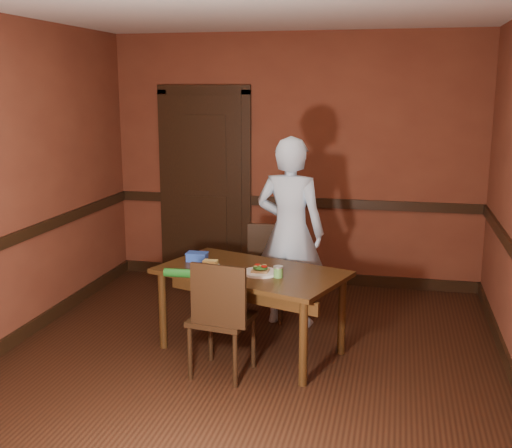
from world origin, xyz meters
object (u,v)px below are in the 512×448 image
at_px(chair_far, 262,273).
at_px(sandwich_plate, 260,271).
at_px(sauce_jar, 278,272).
at_px(chair_near, 222,316).
at_px(dining_table, 251,311).
at_px(cheese_saucer, 210,264).
at_px(food_tub, 197,257).
at_px(person, 290,232).

distance_m(chair_far, sandwich_plate, 0.91).
bearing_deg(sauce_jar, chair_far, 109.46).
xyz_separation_m(chair_near, sauce_jar, (0.37, 0.32, 0.28)).
bearing_deg(dining_table, cheese_saucer, -168.66).
relative_size(chair_far, sandwich_plate, 3.09).
xyz_separation_m(dining_table, cheese_saucer, (-0.35, 0.05, 0.36)).
distance_m(sandwich_plate, sauce_jar, 0.17).
bearing_deg(dining_table, sandwich_plate, -22.18).
bearing_deg(dining_table, food_tub, -179.35).
bearing_deg(chair_far, sauce_jar, -79.80).
height_order(sauce_jar, food_tub, sauce_jar).
relative_size(chair_far, person, 0.51).
distance_m(chair_near, sauce_jar, 0.56).
distance_m(chair_far, food_tub, 0.79).
distance_m(dining_table, person, 0.89).
bearing_deg(sandwich_plate, dining_table, 138.59).
bearing_deg(person, sauce_jar, 101.84).
xyz_separation_m(dining_table, chair_far, (-0.07, 0.77, 0.09)).
relative_size(sauce_jar, cheese_saucer, 0.58).
height_order(person, food_tub, person).
xyz_separation_m(chair_near, person, (0.31, 1.17, 0.40)).
distance_m(person, food_tub, 0.89).
distance_m(dining_table, chair_far, 0.78).
bearing_deg(chair_near, sandwich_plate, -110.64).
height_order(chair_near, sauce_jar, chair_near).
bearing_deg(chair_near, food_tub, -49.95).
distance_m(chair_far, person, 0.51).
distance_m(sandwich_plate, food_tub, 0.65).
relative_size(person, sauce_jar, 19.13).
bearing_deg(cheese_saucer, dining_table, -7.89).
relative_size(chair_near, sauce_jar, 10.12).
height_order(sandwich_plate, food_tub, food_tub).
bearing_deg(dining_table, chair_near, -85.00).
bearing_deg(person, chair_near, 83.30).
height_order(sauce_jar, cheese_saucer, sauce_jar).
distance_m(person, sandwich_plate, 0.81).
xyz_separation_m(person, sandwich_plate, (-0.10, -0.79, -0.15)).
xyz_separation_m(chair_far, chair_near, (-0.04, -1.23, 0.02)).
distance_m(chair_far, chair_near, 1.23).
height_order(dining_table, chair_near, chair_near).
distance_m(chair_near, food_tub, 0.79).
height_order(chair_near, cheese_saucer, chair_near).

